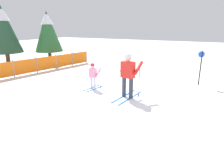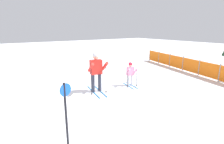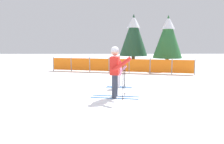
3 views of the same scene
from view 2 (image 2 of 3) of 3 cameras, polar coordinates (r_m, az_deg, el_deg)
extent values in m
plane|color=white|center=(7.81, -4.21, -5.85)|extent=(60.00, 60.00, 0.00)
cube|color=#1966B2|center=(7.68, -3.99, -6.14)|extent=(1.61, 0.32, 0.02)
cube|color=#1966B2|center=(7.58, -6.18, -6.45)|extent=(1.61, 0.32, 0.02)
cylinder|color=#333847|center=(7.55, -4.04, -3.32)|extent=(0.15, 0.15, 0.77)
cylinder|color=#333847|center=(7.45, -6.26, -3.61)|extent=(0.15, 0.15, 0.77)
cube|color=red|center=(7.32, -5.26, 1.65)|extent=(0.35, 0.52, 0.60)
cylinder|color=red|center=(7.18, -2.35, 1.93)|extent=(0.58, 0.21, 0.46)
cylinder|color=red|center=(6.98, -6.90, 1.49)|extent=(0.58, 0.21, 0.46)
sphere|color=#D8AD8C|center=(7.24, -5.34, 5.16)|extent=(0.26, 0.26, 0.26)
sphere|color=silver|center=(7.23, -5.35, 5.51)|extent=(0.27, 0.27, 0.27)
cylinder|color=black|center=(7.27, -1.98, -2.37)|extent=(0.02, 0.02, 1.20)
cylinder|color=black|center=(7.45, -1.95, -6.35)|extent=(0.07, 0.07, 0.01)
cylinder|color=black|center=(7.06, -6.78, -2.97)|extent=(0.02, 0.02, 1.20)
cylinder|color=black|center=(7.24, -6.65, -7.05)|extent=(0.07, 0.07, 0.01)
cube|color=#1966B2|center=(8.42, 6.45, -4.32)|extent=(1.06, 0.24, 0.02)
cube|color=#1966B2|center=(8.33, 5.24, -4.51)|extent=(1.06, 0.24, 0.02)
cylinder|color=silver|center=(8.35, 6.50, -2.61)|extent=(0.10, 0.10, 0.51)
cylinder|color=silver|center=(8.25, 5.28, -2.78)|extent=(0.10, 0.10, 0.51)
cube|color=pink|center=(8.18, 5.97, 0.32)|extent=(0.23, 0.34, 0.39)
cylinder|color=pink|center=(8.16, 7.65, 0.30)|extent=(0.34, 0.14, 0.35)
cylinder|color=pink|center=(7.97, 5.24, 0.03)|extent=(0.34, 0.14, 0.35)
sphere|color=#D8AD8C|center=(8.11, 6.03, 2.36)|extent=(0.17, 0.17, 0.17)
sphere|color=red|center=(8.11, 6.03, 2.57)|extent=(0.18, 0.18, 0.18)
cylinder|color=black|center=(8.21, 8.05, -2.06)|extent=(0.02, 0.02, 0.79)
cylinder|color=black|center=(8.31, 7.97, -4.26)|extent=(0.07, 0.07, 0.01)
cylinder|color=black|center=(7.98, 5.15, -2.45)|extent=(0.02, 0.02, 0.79)
cylinder|color=black|center=(8.08, 5.09, -4.72)|extent=(0.07, 0.07, 0.01)
cylinder|color=gray|center=(15.01, 12.20, 5.43)|extent=(0.06, 0.06, 0.94)
cylinder|color=gray|center=(13.98, 15.04, 4.63)|extent=(0.06, 0.06, 0.94)
cylinder|color=gray|center=(12.98, 18.33, 3.69)|extent=(0.06, 0.06, 0.94)
cylinder|color=gray|center=(12.04, 22.14, 2.59)|extent=(0.06, 0.06, 0.94)
cylinder|color=gray|center=(11.17, 26.56, 1.30)|extent=(0.06, 0.06, 0.94)
cylinder|color=gray|center=(10.38, 31.68, -0.22)|extent=(0.06, 0.06, 0.94)
cube|color=orange|center=(14.49, 13.57, 5.04)|extent=(1.25, 0.32, 0.79)
cube|color=orange|center=(13.47, 16.63, 4.18)|extent=(1.25, 0.32, 0.79)
cube|color=orange|center=(12.50, 20.16, 3.17)|extent=(1.25, 0.32, 0.79)
cube|color=orange|center=(11.59, 24.26, 1.97)|extent=(1.25, 0.32, 0.79)
cube|color=orange|center=(10.76, 29.03, 0.57)|extent=(1.25, 0.32, 0.79)
cylinder|color=black|center=(3.99, -14.70, -14.37)|extent=(0.05, 0.05, 1.59)
cylinder|color=blue|center=(3.75, -14.95, -5.67)|extent=(0.11, 0.27, 0.28)
camera|label=1|loc=(12.10, -29.82, 12.04)|focal=28.00mm
camera|label=3|loc=(7.50, -64.04, -0.30)|focal=35.00mm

